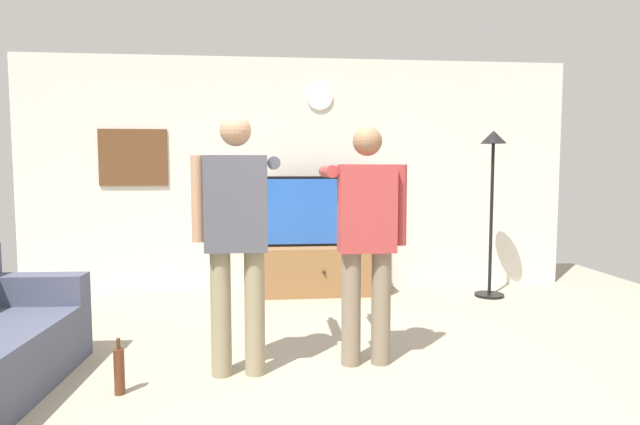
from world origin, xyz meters
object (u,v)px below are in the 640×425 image
(television, at_px, (321,211))
(beverage_bottle, at_px, (119,371))
(wall_clock, at_px, (319,96))
(framed_picture, at_px, (133,158))
(floor_lamp, at_px, (492,179))
(person_standing_nearer_couch, at_px, (366,231))
(tv_stand, at_px, (322,270))
(person_standing_nearer_lamp, at_px, (237,229))

(television, height_order, beverage_bottle, television)
(wall_clock, xyz_separation_m, beverage_bottle, (-1.54, -2.81, -2.11))
(beverage_bottle, bearing_deg, framed_picture, 101.63)
(wall_clock, distance_m, floor_lamp, 2.16)
(wall_clock, bearing_deg, floor_lamp, -17.53)
(framed_picture, distance_m, person_standing_nearer_couch, 3.35)
(tv_stand, height_order, person_standing_nearer_lamp, person_standing_nearer_lamp)
(beverage_bottle, bearing_deg, tv_stand, 58.55)
(wall_clock, bearing_deg, tv_stand, -90.00)
(wall_clock, height_order, person_standing_nearer_lamp, wall_clock)
(tv_stand, bearing_deg, framed_picture, 172.08)
(tv_stand, bearing_deg, wall_clock, 90.00)
(framed_picture, height_order, floor_lamp, framed_picture)
(framed_picture, xyz_separation_m, person_standing_nearer_lamp, (1.31, -2.55, -0.54))
(person_standing_nearer_couch, bearing_deg, wall_clock, 92.42)
(person_standing_nearer_lamp, bearing_deg, beverage_bottle, -160.27)
(tv_stand, bearing_deg, person_standing_nearer_couch, -87.26)
(television, xyz_separation_m, beverage_bottle, (-1.54, -2.57, -0.79))
(framed_picture, xyz_separation_m, floor_lamp, (3.98, -0.59, -0.23))
(framed_picture, distance_m, floor_lamp, 4.03)
(beverage_bottle, bearing_deg, floor_lamp, 33.22)
(television, relative_size, framed_picture, 1.72)
(person_standing_nearer_couch, relative_size, beverage_bottle, 4.76)
(television, height_order, framed_picture, framed_picture)
(floor_lamp, distance_m, person_standing_nearer_couch, 2.57)
(person_standing_nearer_lamp, relative_size, beverage_bottle, 4.93)
(television, distance_m, person_standing_nearer_lamp, 2.44)
(tv_stand, bearing_deg, beverage_bottle, -121.45)
(wall_clock, distance_m, person_standing_nearer_couch, 2.76)
(television, bearing_deg, tv_stand, -90.00)
(tv_stand, xyz_separation_m, television, (-0.00, 0.05, 0.67))
(wall_clock, distance_m, framed_picture, 2.24)
(tv_stand, distance_m, framed_picture, 2.49)
(television, bearing_deg, beverage_bottle, -120.99)
(tv_stand, distance_m, wall_clock, 2.01)
(framed_picture, bearing_deg, television, -6.69)
(wall_clock, height_order, beverage_bottle, wall_clock)
(beverage_bottle, bearing_deg, wall_clock, 61.26)
(television, relative_size, beverage_bottle, 3.59)
(person_standing_nearer_lamp, distance_m, person_standing_nearer_couch, 0.92)
(tv_stand, height_order, framed_picture, framed_picture)
(floor_lamp, bearing_deg, person_standing_nearer_couch, -133.44)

